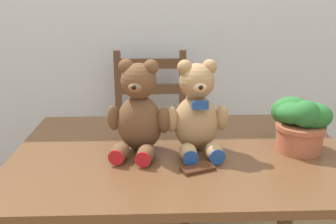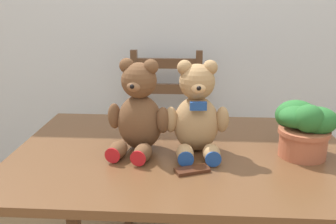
{
  "view_description": "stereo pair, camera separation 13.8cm",
  "coord_description": "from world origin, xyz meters",
  "px_view_note": "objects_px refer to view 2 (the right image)",
  "views": [
    {
      "loc": [
        -0.1,
        -0.87,
        1.29
      ],
      "look_at": [
        -0.05,
        0.44,
        0.88
      ],
      "focal_mm": 40.0,
      "sensor_mm": 36.0,
      "label": 1
    },
    {
      "loc": [
        0.04,
        -0.87,
        1.29
      ],
      "look_at": [
        -0.05,
        0.44,
        0.88
      ],
      "focal_mm": 40.0,
      "sensor_mm": 36.0,
      "label": 2
    }
  ],
  "objects_px": {
    "wooden_chair_behind": "(165,137)",
    "teddy_bear_right": "(197,114)",
    "chocolate_bar": "(192,170)",
    "potted_plant": "(303,126)",
    "teddy_bear_left": "(139,112)"
  },
  "relations": [
    {
      "from": "teddy_bear_right",
      "to": "wooden_chair_behind",
      "type": "bearing_deg",
      "value": -82.37
    },
    {
      "from": "teddy_bear_right",
      "to": "potted_plant",
      "type": "distance_m",
      "value": 0.38
    },
    {
      "from": "teddy_bear_left",
      "to": "potted_plant",
      "type": "bearing_deg",
      "value": -169.32
    },
    {
      "from": "teddy_bear_right",
      "to": "chocolate_bar",
      "type": "bearing_deg",
      "value": 81.32
    },
    {
      "from": "teddy_bear_left",
      "to": "chocolate_bar",
      "type": "xyz_separation_m",
      "value": [
        0.2,
        -0.18,
        -0.14
      ]
    },
    {
      "from": "potted_plant",
      "to": "chocolate_bar",
      "type": "bearing_deg",
      "value": -156.84
    },
    {
      "from": "wooden_chair_behind",
      "to": "teddy_bear_right",
      "type": "bearing_deg",
      "value": 102.17
    },
    {
      "from": "teddy_bear_right",
      "to": "chocolate_bar",
      "type": "distance_m",
      "value": 0.23
    },
    {
      "from": "wooden_chair_behind",
      "to": "teddy_bear_left",
      "type": "xyz_separation_m",
      "value": [
        -0.03,
        -0.83,
        0.41
      ]
    },
    {
      "from": "potted_plant",
      "to": "chocolate_bar",
      "type": "height_order",
      "value": "potted_plant"
    },
    {
      "from": "teddy_bear_left",
      "to": "potted_plant",
      "type": "height_order",
      "value": "teddy_bear_left"
    },
    {
      "from": "wooden_chair_behind",
      "to": "chocolate_bar",
      "type": "height_order",
      "value": "wooden_chair_behind"
    },
    {
      "from": "wooden_chair_behind",
      "to": "teddy_bear_left",
      "type": "distance_m",
      "value": 0.93
    },
    {
      "from": "potted_plant",
      "to": "teddy_bear_left",
      "type": "bearing_deg",
      "value": 179.21
    },
    {
      "from": "potted_plant",
      "to": "wooden_chair_behind",
      "type": "bearing_deg",
      "value": 123.88
    }
  ]
}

